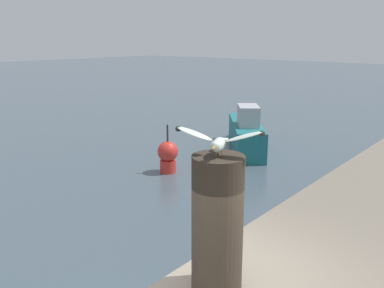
{
  "coord_description": "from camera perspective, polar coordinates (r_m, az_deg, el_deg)",
  "views": [
    {
      "loc": [
        -2.08,
        -2.11,
        3.58
      ],
      "look_at": [
        0.29,
        -0.16,
        2.79
      ],
      "focal_mm": 38.87,
      "sensor_mm": 36.0,
      "label": 1
    }
  ],
  "objects": [
    {
      "name": "seagull",
      "position": [
        3.0,
        3.67,
        0.44
      ],
      "size": [
        0.39,
        0.63,
        0.21
      ],
      "color": "tan",
      "rests_on": "mooring_post"
    },
    {
      "name": "boat_teal",
      "position": [
        13.85,
        7.33,
        1.64
      ],
      "size": [
        3.74,
        3.19,
        1.54
      ],
      "color": "#1E7075",
      "rests_on": "ground_plane"
    },
    {
      "name": "mooring_post",
      "position": [
        3.23,
        3.49,
        -10.92
      ],
      "size": [
        0.4,
        0.4,
        1.08
      ],
      "primitive_type": "cylinder",
      "color": "#382D23",
      "rests_on": "harbor_quay"
    },
    {
      "name": "channel_buoy",
      "position": [
        11.29,
        -3.33,
        -1.58
      ],
      "size": [
        0.56,
        0.56,
        1.33
      ],
      "color": "red",
      "rests_on": "ground_plane"
    }
  ]
}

